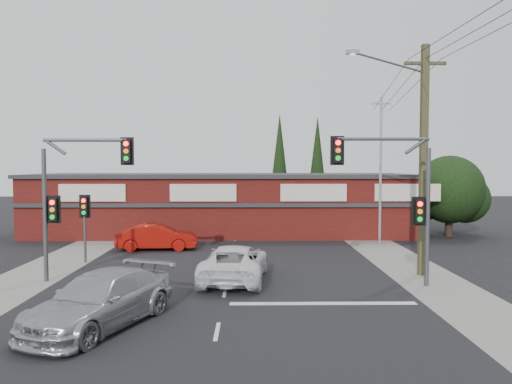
{
  "coord_description": "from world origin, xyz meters",
  "views": [
    {
      "loc": [
        0.95,
        -18.57,
        4.8
      ],
      "look_at": [
        1.22,
        3.0,
        3.66
      ],
      "focal_mm": 35.0,
      "sensor_mm": 36.0,
      "label": 1
    }
  ],
  "objects_px": {
    "white_suv": "(235,263)",
    "silver_suv": "(100,300)",
    "shop_building": "(223,203)",
    "utility_pole": "(421,152)",
    "red_sedan": "(157,237)"
  },
  "relations": [
    {
      "from": "white_suv",
      "to": "silver_suv",
      "type": "distance_m",
      "value": 7.04
    },
    {
      "from": "white_suv",
      "to": "shop_building",
      "type": "height_order",
      "value": "shop_building"
    },
    {
      "from": "utility_pole",
      "to": "red_sedan",
      "type": "bearing_deg",
      "value": 151.94
    },
    {
      "from": "utility_pole",
      "to": "white_suv",
      "type": "bearing_deg",
      "value": -173.4
    },
    {
      "from": "red_sedan",
      "to": "utility_pole",
      "type": "xyz_separation_m",
      "value": [
        12.72,
        -6.78,
        4.65
      ]
    },
    {
      "from": "silver_suv",
      "to": "red_sedan",
      "type": "xyz_separation_m",
      "value": [
        -0.85,
        13.62,
        -0.06
      ]
    },
    {
      "from": "silver_suv",
      "to": "shop_building",
      "type": "bearing_deg",
      "value": 105.52
    },
    {
      "from": "silver_suv",
      "to": "utility_pole",
      "type": "height_order",
      "value": "utility_pole"
    },
    {
      "from": "white_suv",
      "to": "red_sedan",
      "type": "relative_size",
      "value": 1.19
    },
    {
      "from": "utility_pole",
      "to": "silver_suv",
      "type": "bearing_deg",
      "value": -150.03
    },
    {
      "from": "shop_building",
      "to": "utility_pole",
      "type": "relative_size",
      "value": 2.73
    },
    {
      "from": "silver_suv",
      "to": "shop_building",
      "type": "xyz_separation_m",
      "value": [
        2.51,
        20.84,
        1.33
      ]
    },
    {
      "from": "utility_pole",
      "to": "shop_building",
      "type": "bearing_deg",
      "value": 123.76
    },
    {
      "from": "silver_suv",
      "to": "red_sedan",
      "type": "relative_size",
      "value": 1.23
    },
    {
      "from": "shop_building",
      "to": "utility_pole",
      "type": "distance_m",
      "value": 17.15
    }
  ]
}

